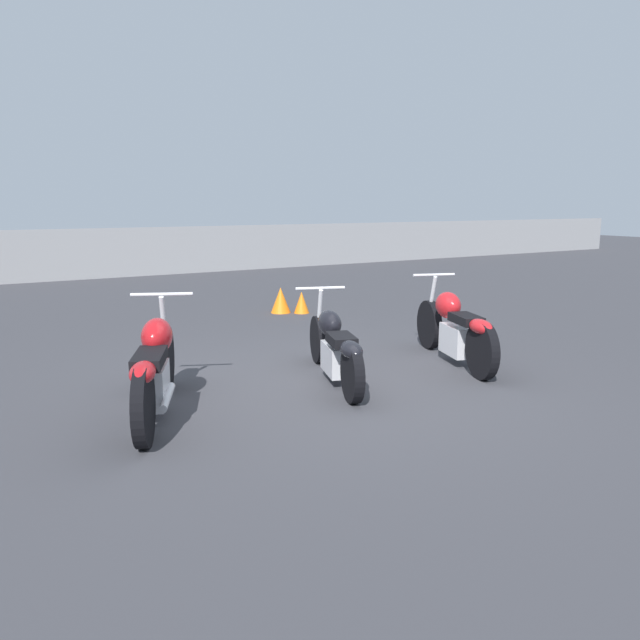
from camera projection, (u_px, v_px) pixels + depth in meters
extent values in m
plane|color=#38383D|center=(334.00, 384.00, 6.61)|extent=(60.00, 60.00, 0.00)
cube|color=gray|center=(102.00, 253.00, 15.74)|extent=(40.00, 0.04, 1.26)
cylinder|color=black|center=(166.00, 358.00, 6.39)|extent=(0.36, 0.64, 0.65)
cylinder|color=black|center=(143.00, 407.00, 4.88)|extent=(0.36, 0.64, 0.65)
cube|color=silver|center=(155.00, 385.00, 5.56)|extent=(0.41, 0.59, 0.36)
ellipsoid|color=#AD1419|center=(157.00, 336.00, 5.75)|extent=(0.47, 0.60, 0.33)
cube|color=black|center=(149.00, 359.00, 5.25)|extent=(0.46, 0.64, 0.10)
ellipsoid|color=#AD1419|center=(143.00, 373.00, 4.88)|extent=(0.36, 0.48, 0.16)
cylinder|color=silver|center=(162.00, 294.00, 6.16)|extent=(0.57, 0.28, 0.04)
cylinder|color=silver|center=(164.00, 327.00, 6.27)|extent=(0.15, 0.26, 0.66)
cylinder|color=silver|center=(167.00, 397.00, 5.44)|extent=(0.33, 0.64, 0.07)
cylinder|color=black|center=(318.00, 339.00, 7.47)|extent=(0.28, 0.57, 0.57)
cylinder|color=black|center=(352.00, 374.00, 5.97)|extent=(0.28, 0.57, 0.57)
cube|color=silver|center=(335.00, 359.00, 6.65)|extent=(0.37, 0.60, 0.31)
ellipsoid|color=black|center=(330.00, 323.00, 6.84)|extent=(0.39, 0.53, 0.29)
cube|color=black|center=(341.00, 340.00, 6.35)|extent=(0.37, 0.50, 0.10)
ellipsoid|color=black|center=(351.00, 350.00, 5.98)|extent=(0.33, 0.48, 0.16)
cylinder|color=silver|center=(320.00, 288.00, 7.26)|extent=(0.56, 0.22, 0.04)
cylinder|color=silver|center=(319.00, 314.00, 7.37)|extent=(0.13, 0.25, 0.62)
cylinder|color=silver|center=(350.00, 367.00, 6.54)|extent=(0.26, 0.58, 0.07)
cylinder|color=black|center=(429.00, 325.00, 8.20)|extent=(0.30, 0.64, 0.64)
cylinder|color=black|center=(482.00, 351.00, 6.76)|extent=(0.30, 0.64, 0.64)
cube|color=silver|center=(456.00, 340.00, 7.41)|extent=(0.36, 0.58, 0.35)
ellipsoid|color=red|center=(448.00, 305.00, 7.59)|extent=(0.40, 0.51, 0.32)
cube|color=black|center=(466.00, 319.00, 7.11)|extent=(0.39, 0.55, 0.10)
ellipsoid|color=red|center=(481.00, 327.00, 6.76)|extent=(0.33, 0.48, 0.16)
cylinder|color=silver|center=(434.00, 275.00, 7.98)|extent=(0.54, 0.21, 0.04)
cylinder|color=silver|center=(432.00, 300.00, 8.09)|extent=(0.13, 0.26, 0.65)
cylinder|color=silver|center=(470.00, 348.00, 7.30)|extent=(0.27, 0.62, 0.07)
cone|color=orange|center=(281.00, 300.00, 10.88)|extent=(0.35, 0.35, 0.44)
cone|color=orange|center=(302.00, 302.00, 10.85)|extent=(0.27, 0.27, 0.37)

